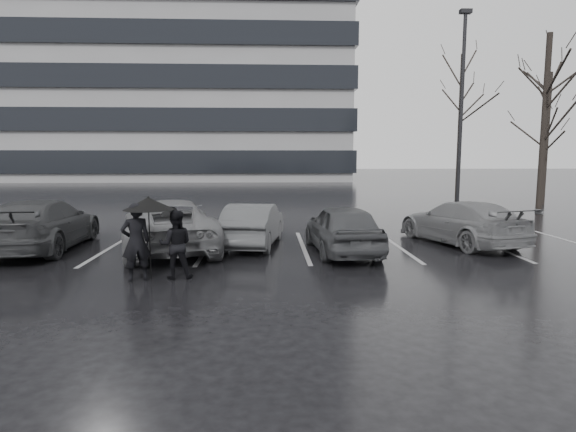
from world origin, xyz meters
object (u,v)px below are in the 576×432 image
(tree_north, at_px, (460,128))
(car_main, at_px, (343,228))
(car_west_c, at_px, (42,225))
(tree_ne, at_px, (546,139))
(car_west_a, at_px, (253,224))
(car_west_b, at_px, (169,225))
(tree_east, at_px, (544,125))
(car_east, at_px, (461,222))
(pedestrian_right, at_px, (176,244))
(lamp_post, at_px, (461,125))
(pedestrian_left, at_px, (136,242))

(tree_north, bearing_deg, car_main, -121.29)
(car_west_c, height_order, tree_ne, tree_ne)
(tree_north, bearing_deg, car_west_a, -129.73)
(car_main, distance_m, car_west_b, 4.87)
(tree_ne, distance_m, tree_north, 4.67)
(tree_east, height_order, tree_ne, tree_east)
(car_east, bearing_deg, pedestrian_right, 8.19)
(tree_ne, bearing_deg, lamp_post, -143.10)
(car_main, height_order, car_west_c, car_west_c)
(car_east, bearing_deg, car_west_c, -15.55)
(pedestrian_left, bearing_deg, tree_east, -169.39)
(car_east, height_order, lamp_post, lamp_post)
(car_east, distance_m, tree_north, 15.74)
(car_west_a, xyz_separation_m, pedestrian_right, (-1.58, -3.72, 0.11))
(tree_north, bearing_deg, tree_east, -81.87)
(car_east, bearing_deg, tree_east, -149.55)
(car_main, height_order, car_west_a, car_main)
(pedestrian_left, xyz_separation_m, tree_east, (15.25, 11.16, 3.16))
(pedestrian_left, relative_size, tree_ne, 0.24)
(pedestrian_right, bearing_deg, tree_ne, -143.78)
(car_west_c, height_order, tree_north, tree_north)
(car_west_b, distance_m, car_east, 8.63)
(pedestrian_right, distance_m, tree_north, 22.73)
(car_main, relative_size, pedestrian_left, 2.37)
(car_main, relative_size, car_west_c, 0.80)
(tree_ne, bearing_deg, pedestrian_left, -139.50)
(car_west_a, xyz_separation_m, car_west_b, (-2.35, -0.55, 0.09))
(car_east, xyz_separation_m, lamp_post, (2.37, 6.21, 3.29))
(car_west_a, relative_size, pedestrian_right, 2.57)
(car_east, xyz_separation_m, tree_east, (6.60, 7.26, 3.35))
(car_west_c, xyz_separation_m, pedestrian_left, (3.56, -3.53, 0.12))
(car_west_c, distance_m, tree_ne, 24.44)
(car_west_b, relative_size, pedestrian_left, 3.08)
(car_west_a, bearing_deg, tree_north, -121.05)
(pedestrian_left, bearing_deg, car_west_a, -147.13)
(car_west_b, distance_m, tree_north, 20.84)
(tree_east, bearing_deg, car_west_c, -157.91)
(car_west_a, distance_m, lamp_post, 11.14)
(tree_east, bearing_deg, lamp_post, -166.01)
(pedestrian_left, distance_m, tree_north, 23.33)
(car_main, xyz_separation_m, tree_east, (10.39, 8.45, 3.32))
(car_west_b, xyz_separation_m, pedestrian_right, (0.77, -3.17, 0.03))
(car_east, relative_size, pedestrian_left, 2.68)
(car_main, distance_m, pedestrian_left, 5.57)
(car_east, height_order, tree_east, tree_east)
(car_west_b, xyz_separation_m, tree_ne, (17.72, 11.83, 2.78))
(car_west_a, height_order, pedestrian_right, pedestrian_right)
(tree_ne, relative_size, tree_north, 0.82)
(lamp_post, bearing_deg, car_east, -110.88)
(lamp_post, height_order, tree_ne, lamp_post)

